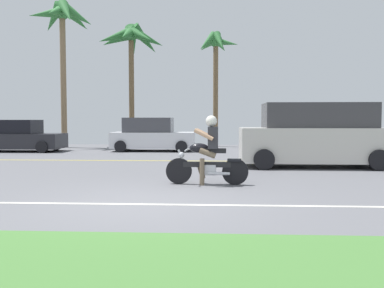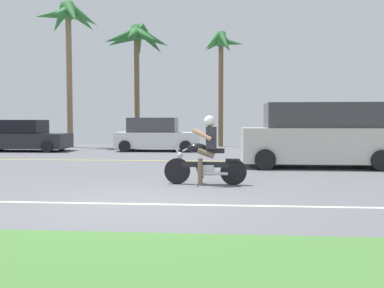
# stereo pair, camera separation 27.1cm
# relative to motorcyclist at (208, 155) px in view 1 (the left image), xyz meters

# --- Properties ---
(ground) EXTENTS (56.00, 30.00, 0.04)m
(ground) POSITION_rel_motorcyclist_xyz_m (-1.05, 0.78, -0.71)
(ground) COLOR slate
(lane_line_near) EXTENTS (50.40, 0.12, 0.01)m
(lane_line_near) POSITION_rel_motorcyclist_xyz_m (-1.05, -2.38, -0.69)
(lane_line_near) COLOR silver
(lane_line_near) RESTS_ON ground
(lane_line_far) EXTENTS (50.40, 0.12, 0.01)m
(lane_line_far) POSITION_rel_motorcyclist_xyz_m (-1.05, 5.55, -0.69)
(lane_line_far) COLOR yellow
(lane_line_far) RESTS_ON ground
(motorcyclist) EXTENTS (1.95, 0.64, 1.63)m
(motorcyclist) POSITION_rel_motorcyclist_xyz_m (0.00, 0.00, 0.00)
(motorcyclist) COLOR black
(motorcyclist) RESTS_ON ground
(suv_nearby) EXTENTS (4.98, 2.10, 2.07)m
(suv_nearby) POSITION_rel_motorcyclist_xyz_m (3.44, 3.85, 0.31)
(suv_nearby) COLOR beige
(suv_nearby) RESTS_ON ground
(parked_car_0) EXTENTS (4.49, 2.06, 1.54)m
(parked_car_0) POSITION_rel_motorcyclist_xyz_m (-9.53, 9.79, 0.03)
(parked_car_0) COLOR #232328
(parked_car_0) RESTS_ON ground
(parked_car_1) EXTENTS (4.05, 2.04, 1.64)m
(parked_car_1) POSITION_rel_motorcyclist_xyz_m (-2.91, 10.47, 0.07)
(parked_car_1) COLOR silver
(parked_car_1) RESTS_ON ground
(palm_tree_0) EXTENTS (3.98, 3.91, 7.17)m
(palm_tree_0) POSITION_rel_motorcyclist_xyz_m (-4.57, 13.98, 5.35)
(palm_tree_0) COLOR brown
(palm_tree_0) RESTS_ON ground
(palm_tree_1) EXTENTS (3.51, 3.63, 8.14)m
(palm_tree_1) POSITION_rel_motorcyclist_xyz_m (-8.20, 12.83, 6.21)
(palm_tree_1) COLOR #846B4C
(palm_tree_1) RESTS_ON ground
(palm_tree_2) EXTENTS (2.52, 2.59, 6.57)m
(palm_tree_2) POSITION_rel_motorcyclist_xyz_m (0.26, 14.13, 4.70)
(palm_tree_2) COLOR brown
(palm_tree_2) RESTS_ON ground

